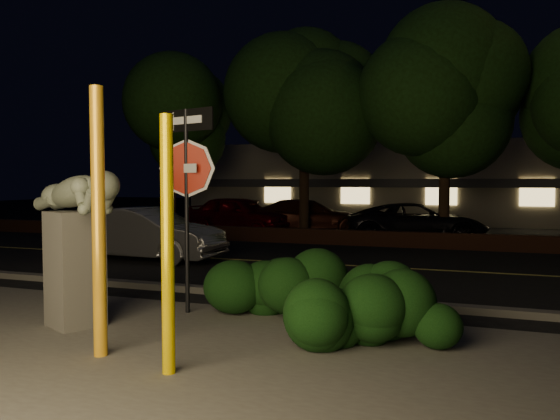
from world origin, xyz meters
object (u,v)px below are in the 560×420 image
(signpost, at_px, (186,169))
(parked_car_dark, at_px, (416,222))
(silver_sedan, at_px, (146,234))
(parked_car_darkred, at_px, (308,216))
(parked_car_red, at_px, (239,215))
(sculpture, at_px, (76,232))
(yellow_pole_left, at_px, (99,223))
(yellow_pole_right, at_px, (168,246))

(signpost, relative_size, parked_car_dark, 0.67)
(silver_sedan, height_order, parked_car_darkred, silver_sedan)
(parked_car_red, xyz_separation_m, parked_car_dark, (7.00, -0.58, -0.09))
(sculpture, distance_m, parked_car_darkred, 14.74)
(sculpture, bearing_deg, parked_car_red, 129.28)
(parked_car_red, distance_m, parked_car_dark, 7.03)
(sculpture, distance_m, silver_sedan, 6.70)
(silver_sedan, bearing_deg, sculpture, -153.17)
(signpost, bearing_deg, parked_car_red, 125.66)
(parked_car_red, height_order, parked_car_dark, parked_car_red)
(yellow_pole_left, bearing_deg, yellow_pole_right, -12.93)
(sculpture, bearing_deg, parked_car_dark, 100.04)
(sculpture, height_order, parked_car_darkred, sculpture)
(yellow_pole_right, bearing_deg, signpost, 115.16)
(silver_sedan, height_order, parked_car_dark, silver_sedan)
(yellow_pole_left, height_order, parked_car_dark, yellow_pole_left)
(yellow_pole_left, height_order, yellow_pole_right, yellow_pole_left)
(sculpture, bearing_deg, parked_car_darkred, 118.40)
(yellow_pole_left, bearing_deg, parked_car_dark, 81.00)
(yellow_pole_left, relative_size, silver_sedan, 0.75)
(yellow_pole_right, distance_m, silver_sedan, 8.90)
(signpost, xyz_separation_m, parked_car_darkred, (-2.07, 13.46, -1.60))
(parked_car_red, relative_size, parked_car_dark, 0.93)
(parked_car_darkred, bearing_deg, signpost, 169.17)
(yellow_pole_right, distance_m, sculpture, 2.57)
(silver_sedan, bearing_deg, parked_car_dark, -39.78)
(signpost, height_order, parked_car_dark, signpost)
(sculpture, bearing_deg, yellow_pole_left, -15.48)
(yellow_pole_left, bearing_deg, parked_car_darkred, 97.81)
(yellow_pole_left, distance_m, signpost, 2.33)
(signpost, distance_m, parked_car_dark, 12.23)
(yellow_pole_left, relative_size, parked_car_darkred, 0.68)
(signpost, bearing_deg, yellow_pole_right, -49.74)
(yellow_pole_left, relative_size, sculpture, 1.43)
(signpost, bearing_deg, silver_sedan, 144.48)
(yellow_pole_left, xyz_separation_m, parked_car_red, (-4.77, 14.71, -0.84))
(yellow_pole_right, distance_m, parked_car_dark, 14.43)
(yellow_pole_left, distance_m, yellow_pole_right, 1.12)
(yellow_pole_right, distance_m, parked_car_darkred, 16.27)
(parked_car_dark, bearing_deg, signpost, 155.40)
(sculpture, bearing_deg, silver_sedan, 139.86)
(signpost, distance_m, parked_car_red, 13.42)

